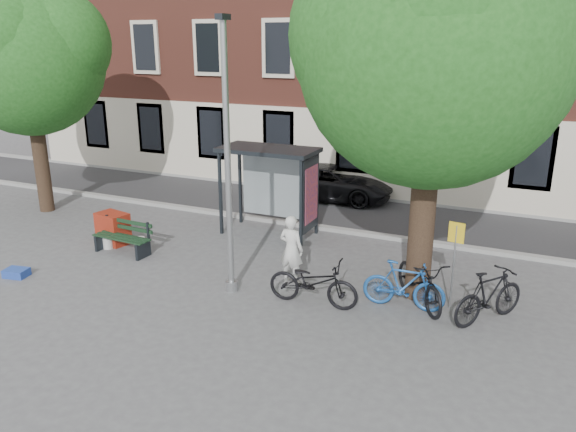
# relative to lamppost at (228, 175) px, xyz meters

# --- Properties ---
(ground) EXTENTS (90.00, 90.00, 0.00)m
(ground) POSITION_rel_lamppost_xyz_m (0.00, 0.00, -2.78)
(ground) COLOR #4C4C4F
(ground) RESTS_ON ground
(road) EXTENTS (40.00, 4.00, 0.01)m
(road) POSITION_rel_lamppost_xyz_m (0.00, 7.00, -2.78)
(road) COLOR #28282B
(road) RESTS_ON ground
(curb_near) EXTENTS (40.00, 0.25, 0.12)m
(curb_near) POSITION_rel_lamppost_xyz_m (0.00, 5.00, -2.72)
(curb_near) COLOR gray
(curb_near) RESTS_ON ground
(curb_far) EXTENTS (40.00, 0.25, 0.12)m
(curb_far) POSITION_rel_lamppost_xyz_m (0.00, 9.00, -2.72)
(curb_far) COLOR gray
(curb_far) RESTS_ON ground
(building_row) EXTENTS (30.00, 8.00, 14.00)m
(building_row) POSITION_rel_lamppost_xyz_m (0.00, 13.00, 4.22)
(building_row) COLOR brown
(building_row) RESTS_ON ground
(lamppost) EXTENTS (0.28, 0.35, 6.11)m
(lamppost) POSITION_rel_lamppost_xyz_m (0.00, 0.00, 0.00)
(lamppost) COLOR #9EA0A3
(lamppost) RESTS_ON ground
(tree_right) EXTENTS (5.76, 5.60, 8.20)m
(tree_right) POSITION_rel_lamppost_xyz_m (4.01, 1.38, 2.83)
(tree_right) COLOR black
(tree_right) RESTS_ON ground
(tree_left) EXTENTS (5.18, 4.86, 7.40)m
(tree_left) POSITION_rel_lamppost_xyz_m (-8.99, 2.88, 2.43)
(tree_left) COLOR black
(tree_left) RESTS_ON ground
(bus_shelter) EXTENTS (2.85, 1.45, 2.62)m
(bus_shelter) POSITION_rel_lamppost_xyz_m (-0.61, 4.11, -0.87)
(bus_shelter) COLOR #1E2328
(bus_shelter) RESTS_ON ground
(painter) EXTENTS (0.65, 0.47, 1.69)m
(painter) POSITION_rel_lamppost_xyz_m (1.08, 1.00, -1.94)
(painter) COLOR silver
(painter) RESTS_ON ground
(bench) EXTENTS (1.73, 0.65, 0.88)m
(bench) POSITION_rel_lamppost_xyz_m (-3.93, 0.91, -2.38)
(bench) COLOR #1E2328
(bench) RESTS_ON ground
(bike_a) EXTENTS (2.07, 0.81, 1.07)m
(bike_a) POSITION_rel_lamppost_xyz_m (2.00, 0.11, -2.25)
(bike_a) COLOR black
(bike_a) RESTS_ON ground
(bike_b) EXTENTS (1.82, 0.60, 1.08)m
(bike_b) POSITION_rel_lamppost_xyz_m (3.85, 0.77, -2.24)
(bike_b) COLOR #1C4F9A
(bike_b) RESTS_ON ground
(bike_c) EXTENTS (1.86, 2.14, 1.11)m
(bike_c) POSITION_rel_lamppost_xyz_m (4.12, 1.12, -2.23)
(bike_c) COLOR black
(bike_c) RESTS_ON ground
(bike_d) EXTENTS (1.58, 1.88, 1.16)m
(bike_d) POSITION_rel_lamppost_xyz_m (5.59, 0.89, -2.20)
(bike_d) COLOR black
(bike_d) RESTS_ON ground
(car_dark) EXTENTS (4.61, 2.36, 1.25)m
(car_dark) POSITION_rel_lamppost_xyz_m (-0.63, 8.40, -2.16)
(car_dark) COLOR black
(car_dark) RESTS_ON ground
(red_stand) EXTENTS (1.00, 0.77, 0.90)m
(red_stand) POSITION_rel_lamppost_xyz_m (-4.69, 1.39, -2.33)
(red_stand) COLOR maroon
(red_stand) RESTS_ON ground
(blue_crate) EXTENTS (0.62, 0.50, 0.20)m
(blue_crate) POSITION_rel_lamppost_xyz_m (-5.26, -1.50, -2.68)
(blue_crate) COLOR #223F9C
(blue_crate) RESTS_ON ground
(bucket_a) EXTENTS (0.36, 0.36, 0.36)m
(bucket_a) POSITION_rel_lamppost_xyz_m (-3.66, 1.26, -2.60)
(bucket_a) COLOR silver
(bucket_a) RESTS_ON ground
(bucket_b) EXTENTS (0.35, 0.35, 0.36)m
(bucket_b) POSITION_rel_lamppost_xyz_m (-4.56, 0.99, -2.60)
(bucket_b) COLOR silver
(bucket_b) RESTS_ON ground
(bucket_c) EXTENTS (0.34, 0.34, 0.36)m
(bucket_c) POSITION_rel_lamppost_xyz_m (-4.85, 1.11, -2.60)
(bucket_c) COLOR white
(bucket_c) RESTS_ON ground
(notice_sign) EXTENTS (0.34, 0.09, 1.97)m
(notice_sign) POSITION_rel_lamppost_xyz_m (4.79, 1.20, -1.35)
(notice_sign) COLOR #9EA0A3
(notice_sign) RESTS_ON ground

